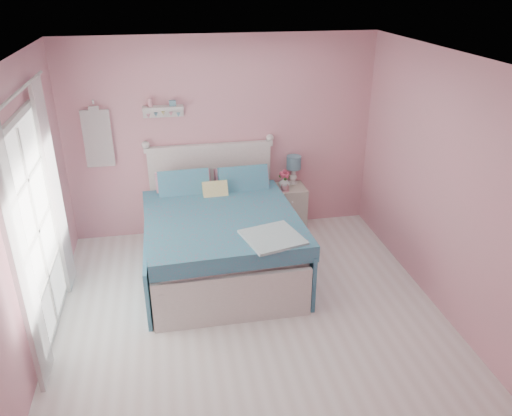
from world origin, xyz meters
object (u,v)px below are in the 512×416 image
object	(u,v)px
nightstand	(288,208)
teacup	(285,188)
bed	(221,238)
vase	(284,182)
table_lamp	(294,165)

from	to	relation	value
nightstand	teacup	bearing A→B (deg)	-125.45
bed	vase	bearing A→B (deg)	37.90
table_lamp	vase	size ratio (longest dim) A/B	2.44
nightstand	teacup	distance (m)	0.38
bed	teacup	world-z (taller)	bed
bed	teacup	bearing A→B (deg)	34.78
table_lamp	vase	world-z (taller)	table_lamp
bed	vase	distance (m)	1.31
nightstand	table_lamp	distance (m)	0.61
vase	nightstand	bearing A→B (deg)	12.57
bed	table_lamp	xyz separation A→B (m)	(1.12, 0.96, 0.50)
vase	teacup	size ratio (longest dim) A/B	1.54
bed	nightstand	bearing A→B (deg)	36.57
table_lamp	vase	xyz separation A→B (m)	(-0.16, -0.14, -0.19)
vase	teacup	world-z (taller)	vase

